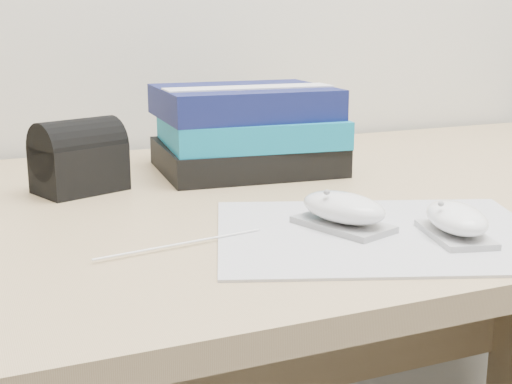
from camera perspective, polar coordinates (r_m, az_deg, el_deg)
name	(u,v)px	position (r m, az deg, el deg)	size (l,w,h in m)	color
desk	(252,332)	(1.12, -0.34, -11.15)	(1.60, 0.80, 0.73)	tan
mousepad	(379,233)	(0.81, 9.84, -3.28)	(0.36, 0.28, 0.00)	#96959D
mouse_rear	(343,210)	(0.82, 6.99, -1.48)	(0.09, 0.13, 0.05)	#97989A
mouse_front	(456,221)	(0.81, 15.72, -2.24)	(0.08, 0.11, 0.04)	#A3A3A5
usb_cable	(181,244)	(0.76, -6.03, -4.15)	(0.00, 0.00, 0.20)	white
book_stack	(247,129)	(1.13, -0.76, 5.03)	(0.29, 0.24, 0.13)	black
pouch	(79,157)	(1.02, -13.99, 2.74)	(0.14, 0.11, 0.10)	black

